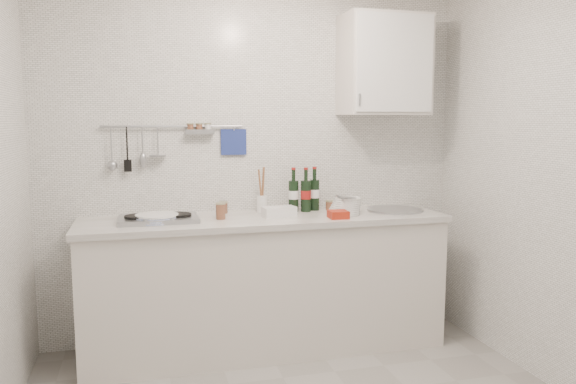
{
  "coord_description": "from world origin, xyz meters",
  "views": [
    {
      "loc": [
        -0.82,
        -2.53,
        1.56
      ],
      "look_at": [
        0.11,
        0.9,
        1.11
      ],
      "focal_mm": 35.0,
      "sensor_mm": 36.0,
      "label": 1
    }
  ],
  "objects_px": {
    "plate_stack_sink": "(345,206)",
    "wine_bottles": "(305,189)",
    "utensil_crock": "(262,202)",
    "wall_cabinet": "(384,65)",
    "plate_stack_hob": "(156,218)"
  },
  "relations": [
    {
      "from": "plate_stack_sink",
      "to": "wine_bottles",
      "type": "distance_m",
      "value": 0.32
    },
    {
      "from": "plate_stack_sink",
      "to": "utensil_crock",
      "type": "relative_size",
      "value": 0.77
    },
    {
      "from": "wall_cabinet",
      "to": "utensil_crock",
      "type": "bearing_deg",
      "value": 175.96
    },
    {
      "from": "plate_stack_sink",
      "to": "wine_bottles",
      "type": "bearing_deg",
      "value": 140.53
    },
    {
      "from": "wall_cabinet",
      "to": "utensil_crock",
      "type": "height_order",
      "value": "wall_cabinet"
    },
    {
      "from": "plate_stack_hob",
      "to": "plate_stack_sink",
      "type": "bearing_deg",
      "value": -1.0
    },
    {
      "from": "wall_cabinet",
      "to": "plate_stack_sink",
      "type": "relative_size",
      "value": 2.83
    },
    {
      "from": "wine_bottles",
      "to": "utensil_crock",
      "type": "height_order",
      "value": "utensil_crock"
    },
    {
      "from": "plate_stack_hob",
      "to": "utensil_crock",
      "type": "relative_size",
      "value": 0.93
    },
    {
      "from": "wall_cabinet",
      "to": "utensil_crock",
      "type": "relative_size",
      "value": 2.18
    },
    {
      "from": "wine_bottles",
      "to": "utensil_crock",
      "type": "relative_size",
      "value": 0.97
    },
    {
      "from": "wall_cabinet",
      "to": "plate_stack_sink",
      "type": "xyz_separation_m",
      "value": [
        -0.34,
        -0.16,
        -0.98
      ]
    },
    {
      "from": "plate_stack_hob",
      "to": "plate_stack_sink",
      "type": "height_order",
      "value": "plate_stack_sink"
    },
    {
      "from": "plate_stack_sink",
      "to": "utensil_crock",
      "type": "bearing_deg",
      "value": 157.27
    },
    {
      "from": "wall_cabinet",
      "to": "wine_bottles",
      "type": "bearing_deg",
      "value": 177.01
    }
  ]
}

